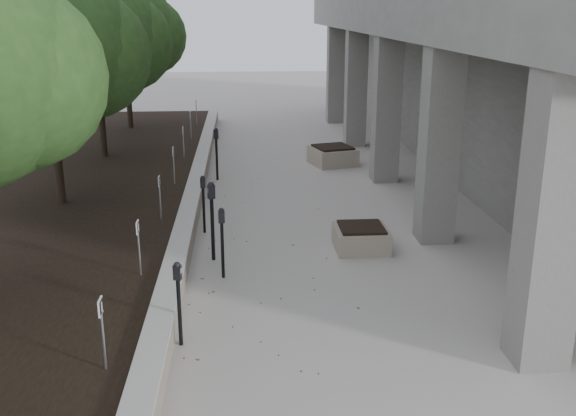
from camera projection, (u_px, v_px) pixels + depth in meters
name	position (u px, v px, depth m)	size (l,w,h in m)	color
ground	(297.00, 412.00, 7.92)	(90.00, 90.00, 0.00)	#AFAAA1
retaining_wall	(194.00, 194.00, 16.30)	(0.39, 26.00, 0.50)	tan
planting_bed	(44.00, 199.00, 16.07)	(7.00, 26.00, 0.40)	black
crabapple_tree_3	(49.00, 84.00, 14.31)	(4.60, 4.00, 5.44)	#254A1C
crabapple_tree_4	(97.00, 65.00, 19.08)	(4.60, 4.00, 5.44)	#254A1C
crabapple_tree_5	(126.00, 54.00, 23.84)	(4.60, 4.00, 5.44)	#254A1C
parking_sign_2	(103.00, 334.00, 7.98)	(0.04, 0.22, 0.96)	black
parking_sign_3	(139.00, 248.00, 10.84)	(0.04, 0.22, 0.96)	black
parking_sign_4	(160.00, 198.00, 13.70)	(0.04, 0.22, 0.96)	black
parking_sign_5	(174.00, 166.00, 16.56)	(0.04, 0.22, 0.96)	black
parking_sign_6	(184.00, 142.00, 19.42)	(0.04, 0.22, 0.96)	black
parking_sign_7	(191.00, 125.00, 22.28)	(0.04, 0.22, 0.96)	black
parking_sign_8	(196.00, 112.00, 25.14)	(0.04, 0.22, 0.96)	black
parking_meter_1	(179.00, 304.00, 9.32)	(0.13, 0.09, 1.30)	black
parking_meter_2	(222.00, 243.00, 11.70)	(0.13, 0.09, 1.33)	black
parking_meter_3	(212.00, 221.00, 12.51)	(0.16, 0.11, 1.57)	black
parking_meter_4	(204.00, 204.00, 14.09)	(0.13, 0.09, 1.29)	black
parking_meter_5	(217.00, 154.00, 18.45)	(0.15, 0.11, 1.51)	black
planter_front	(361.00, 237.00, 13.24)	(1.06, 1.06, 0.49)	tan
planter_back	(333.00, 155.00, 20.44)	(1.26, 1.26, 0.59)	tan
berry_scatter	(270.00, 260.00, 12.67)	(3.30, 14.10, 0.02)	maroon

